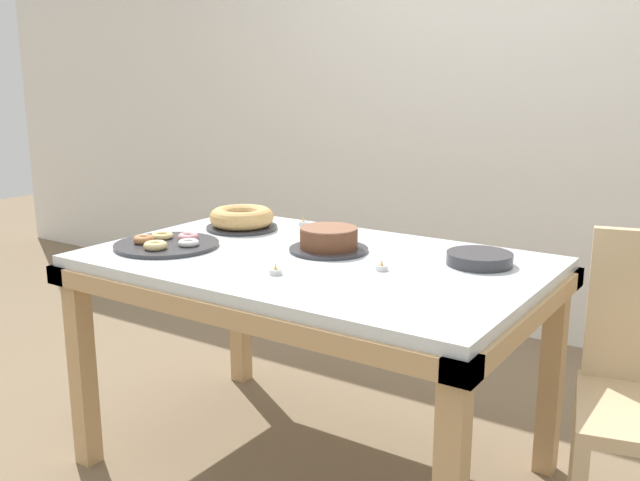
% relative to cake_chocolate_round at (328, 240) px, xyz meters
% --- Properties ---
extents(ground_plane, '(12.00, 12.00, 0.00)m').
position_rel_cake_chocolate_round_xyz_m(ground_plane, '(0.00, -0.09, -0.81)').
color(ground_plane, '#7A664C').
extents(wall_back, '(8.00, 0.10, 2.60)m').
position_rel_cake_chocolate_round_xyz_m(wall_back, '(0.00, 1.65, 0.49)').
color(wall_back, white).
rests_on(wall_back, ground).
extents(dining_table, '(1.51, 0.98, 0.77)m').
position_rel_cake_chocolate_round_xyz_m(dining_table, '(0.00, -0.09, -0.13)').
color(dining_table, silver).
rests_on(dining_table, ground).
extents(cake_chocolate_round, '(0.27, 0.27, 0.08)m').
position_rel_cake_chocolate_round_xyz_m(cake_chocolate_round, '(0.00, 0.00, 0.00)').
color(cake_chocolate_round, '#333338').
rests_on(cake_chocolate_round, dining_table).
extents(cake_golden_bundt, '(0.28, 0.28, 0.08)m').
position_rel_cake_chocolate_round_xyz_m(cake_golden_bundt, '(-0.48, 0.11, 0.00)').
color(cake_golden_bundt, '#333338').
rests_on(cake_golden_bundt, dining_table).
extents(pastry_platter, '(0.37, 0.37, 0.04)m').
position_rel_cake_chocolate_round_xyz_m(pastry_platter, '(-0.51, -0.26, -0.03)').
color(pastry_platter, '#333338').
rests_on(pastry_platter, dining_table).
extents(plate_stack, '(0.21, 0.21, 0.04)m').
position_rel_cake_chocolate_round_xyz_m(plate_stack, '(0.50, 0.12, -0.02)').
color(plate_stack, '#333338').
rests_on(plate_stack, dining_table).
extents(tealight_right_edge, '(0.04, 0.04, 0.04)m').
position_rel_cake_chocolate_round_xyz_m(tealight_right_edge, '(0.27, -0.11, -0.03)').
color(tealight_right_edge, silver).
rests_on(tealight_right_edge, dining_table).
extents(tealight_left_edge, '(0.04, 0.04, 0.04)m').
position_rel_cake_chocolate_round_xyz_m(tealight_left_edge, '(0.02, -0.33, -0.03)').
color(tealight_left_edge, silver).
rests_on(tealight_left_edge, dining_table).
extents(tealight_near_front, '(0.04, 0.04, 0.04)m').
position_rel_cake_chocolate_round_xyz_m(tealight_near_front, '(-0.32, 0.30, -0.03)').
color(tealight_near_front, silver).
rests_on(tealight_near_front, dining_table).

